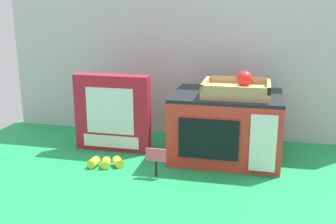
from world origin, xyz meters
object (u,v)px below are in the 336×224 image
cookie_set_box (112,113)px  loose_toy_banana (106,163)px  food_groups_crate (238,89)px  price_sign (156,158)px  toy_microwave (226,126)px

cookie_set_box → loose_toy_banana: bearing=-78.8°
food_groups_crate → price_sign: (-0.25, -0.22, -0.20)m
food_groups_crate → loose_toy_banana: size_ratio=1.84×
food_groups_crate → loose_toy_banana: bearing=-158.4°
toy_microwave → cookie_set_box: 0.44m
cookie_set_box → food_groups_crate: bearing=0.1°
price_sign → cookie_set_box: bearing=136.9°
toy_microwave → price_sign: toy_microwave is taller
cookie_set_box → price_sign: bearing=-43.1°
loose_toy_banana → toy_microwave: bearing=24.9°
food_groups_crate → price_sign: food_groups_crate is taller
toy_microwave → cookie_set_box: cookie_set_box is taller
loose_toy_banana → food_groups_crate: bearing=21.6°
price_sign → food_groups_crate: bearing=41.1°
toy_microwave → food_groups_crate: (0.04, -0.01, 0.15)m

